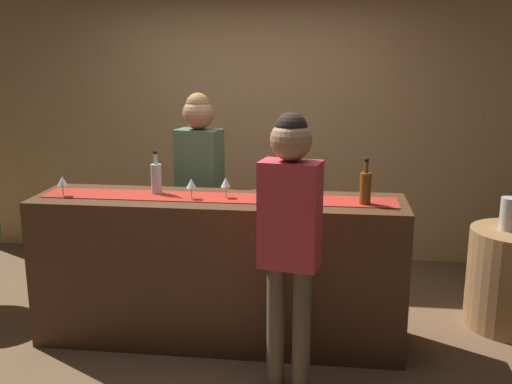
{
  "coord_description": "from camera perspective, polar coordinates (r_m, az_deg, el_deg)",
  "views": [
    {
      "loc": [
        0.75,
        -3.87,
        2.02
      ],
      "look_at": [
        0.26,
        0.0,
        1.09
      ],
      "focal_mm": 41.97,
      "sensor_mm": 36.0,
      "label": 1
    }
  ],
  "objects": [
    {
      "name": "ground_plane",
      "position": [
        4.43,
        -3.46,
        -13.7
      ],
      "size": [
        10.0,
        10.0,
        0.0
      ],
      "primitive_type": "plane",
      "color": "brown"
    },
    {
      "name": "back_wall",
      "position": [
        5.85,
        -0.22,
        7.84
      ],
      "size": [
        6.0,
        0.12,
        2.9
      ],
      "primitive_type": "cube",
      "color": "tan",
      "rests_on": "ground"
    },
    {
      "name": "bar_counter",
      "position": [
        4.22,
        -3.56,
        -7.42
      ],
      "size": [
        2.54,
        0.6,
        1.04
      ],
      "primitive_type": "cube",
      "color": "#472B19",
      "rests_on": "ground"
    },
    {
      "name": "counter_runner_cloth",
      "position": [
        4.06,
        -3.66,
        -0.54
      ],
      "size": [
        2.41,
        0.28,
        0.01
      ],
      "primitive_type": "cube",
      "color": "maroon",
      "rests_on": "bar_counter"
    },
    {
      "name": "wine_bottle_amber",
      "position": [
        3.92,
        10.39,
        0.42
      ],
      "size": [
        0.07,
        0.07,
        0.3
      ],
      "color": "brown",
      "rests_on": "bar_counter"
    },
    {
      "name": "wine_bottle_clear",
      "position": [
        4.2,
        -9.48,
        1.32
      ],
      "size": [
        0.07,
        0.07,
        0.3
      ],
      "color": "#B2C6C1",
      "rests_on": "bar_counter"
    },
    {
      "name": "wine_glass_near_customer",
      "position": [
        4.03,
        -2.91,
        0.85
      ],
      "size": [
        0.07,
        0.07,
        0.14
      ],
      "color": "silver",
      "rests_on": "bar_counter"
    },
    {
      "name": "wine_glass_mid_counter",
      "position": [
        4.28,
        -17.97,
        0.96
      ],
      "size": [
        0.07,
        0.07,
        0.14
      ],
      "color": "silver",
      "rests_on": "bar_counter"
    },
    {
      "name": "wine_glass_far_end",
      "position": [
        4.02,
        -6.18,
        0.76
      ],
      "size": [
        0.07,
        0.07,
        0.14
      ],
      "color": "silver",
      "rests_on": "bar_counter"
    },
    {
      "name": "bartender",
      "position": [
        4.67,
        -5.4,
        1.44
      ],
      "size": [
        0.38,
        0.27,
        1.7
      ],
      "rotation": [
        0.0,
        0.0,
        2.92
      ],
      "color": "#26262B",
      "rests_on": "ground"
    },
    {
      "name": "customer_sipping",
      "position": [
        3.44,
        3.25,
        -3.12
      ],
      "size": [
        0.37,
        0.26,
        1.69
      ],
      "rotation": [
        0.0,
        0.0,
        -0.19
      ],
      "color": "brown",
      "rests_on": "ground"
    },
    {
      "name": "vase_on_side_table",
      "position": [
        4.7,
        22.98,
        -1.93
      ],
      "size": [
        0.13,
        0.13,
        0.24
      ],
      "primitive_type": "cylinder",
      "color": "#B7B2A8",
      "rests_on": "round_side_table"
    }
  ]
}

